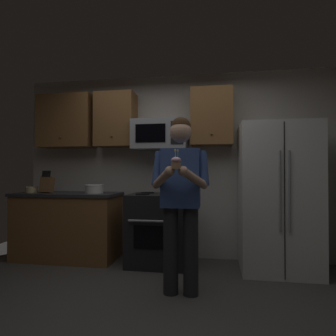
# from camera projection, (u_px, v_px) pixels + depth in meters

# --- Properties ---
(ground_plane) EXTENTS (6.00, 6.00, 0.00)m
(ground_plane) POSITION_uv_depth(u_px,v_px,m) (144.00, 315.00, 2.45)
(ground_plane) COLOR #474442
(wall_back) EXTENTS (4.40, 0.10, 2.60)m
(wall_back) POSITION_uv_depth(u_px,v_px,m) (174.00, 166.00, 4.20)
(wall_back) COLOR beige
(wall_back) RESTS_ON ground
(oven_range) EXTENTS (0.76, 0.70, 0.93)m
(oven_range) POSITION_uv_depth(u_px,v_px,m) (158.00, 229.00, 3.82)
(oven_range) COLOR black
(oven_range) RESTS_ON ground
(microwave) EXTENTS (0.74, 0.41, 0.40)m
(microwave) POSITION_uv_depth(u_px,v_px,m) (160.00, 135.00, 3.96)
(microwave) COLOR #9EA0A5
(refrigerator) EXTENTS (0.90, 0.75, 1.80)m
(refrigerator) POSITION_uv_depth(u_px,v_px,m) (278.00, 197.00, 3.55)
(refrigerator) COLOR white
(refrigerator) RESTS_ON ground
(cabinet_row_upper) EXTENTS (2.78, 0.36, 0.76)m
(cabinet_row_upper) POSITION_uv_depth(u_px,v_px,m) (121.00, 120.00, 4.11)
(cabinet_row_upper) COLOR brown
(counter_left) EXTENTS (1.44, 0.66, 0.92)m
(counter_left) POSITION_uv_depth(u_px,v_px,m) (68.00, 225.00, 4.06)
(counter_left) COLOR brown
(counter_left) RESTS_ON ground
(knife_block) EXTENTS (0.16, 0.15, 0.32)m
(knife_block) POSITION_uv_depth(u_px,v_px,m) (47.00, 184.00, 4.06)
(knife_block) COLOR brown
(knife_block) RESTS_ON counter_left
(bowl_large_white) EXTENTS (0.25, 0.25, 0.12)m
(bowl_large_white) POSITION_uv_depth(u_px,v_px,m) (94.00, 189.00, 3.98)
(bowl_large_white) COLOR white
(bowl_large_white) RESTS_ON counter_left
(bowl_small_colored) EXTENTS (0.17, 0.17, 0.08)m
(bowl_small_colored) POSITION_uv_depth(u_px,v_px,m) (32.00, 190.00, 4.11)
(bowl_small_colored) COLOR beige
(bowl_small_colored) RESTS_ON counter_left
(person) EXTENTS (0.60, 0.48, 1.76)m
(person) POSITION_uv_depth(u_px,v_px,m) (181.00, 194.00, 2.87)
(person) COLOR #262628
(person) RESTS_ON ground
(cupcake) EXTENTS (0.09, 0.09, 0.17)m
(cupcake) POSITION_uv_depth(u_px,v_px,m) (176.00, 163.00, 2.55)
(cupcake) COLOR #A87F56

